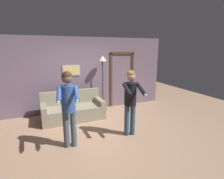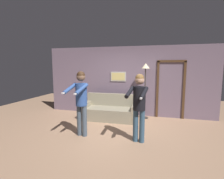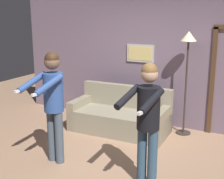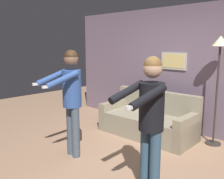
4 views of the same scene
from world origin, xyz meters
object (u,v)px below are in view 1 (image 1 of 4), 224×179
(person_standing_left, at_px, (68,102))
(torchiere_lamp, at_px, (103,67))
(couch, at_px, (73,110))
(person_standing_right, at_px, (131,97))

(person_standing_left, bearing_deg, torchiere_lamp, 54.34)
(couch, distance_m, person_standing_right, 2.16)
(person_standing_right, bearing_deg, couch, 125.53)
(couch, relative_size, person_standing_right, 1.14)
(person_standing_right, bearing_deg, torchiere_lamp, 90.50)
(couch, bearing_deg, torchiere_lamp, 20.77)
(torchiere_lamp, bearing_deg, person_standing_left, -125.66)
(torchiere_lamp, bearing_deg, person_standing_right, -89.50)
(couch, bearing_deg, person_standing_right, -54.47)
(person_standing_left, height_order, person_standing_right, person_standing_left)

